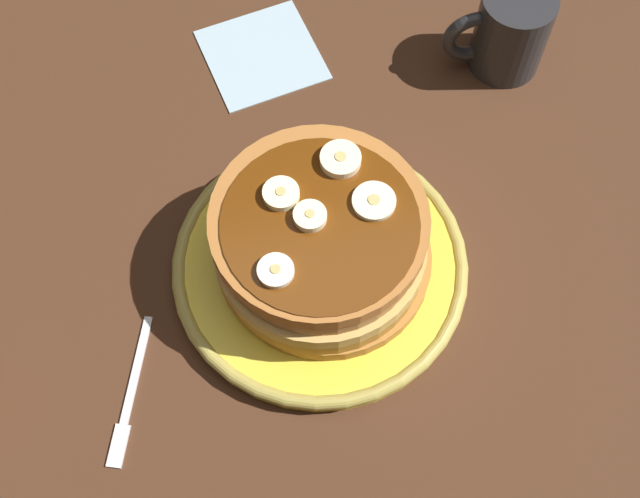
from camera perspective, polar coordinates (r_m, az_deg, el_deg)
ground_plane at (r=75.41cm, az=-0.00°, el=-2.02°), size 140.00×140.00×3.00cm
plate at (r=73.01cm, az=-0.00°, el=-1.19°), size 25.99×25.99×2.10cm
pancake_stack at (r=69.11cm, az=0.02°, el=0.40°), size 18.97×18.87×7.63cm
banana_slice_0 at (r=65.55cm, az=-0.69°, el=2.25°), size 2.70×2.70×0.97cm
banana_slice_1 at (r=63.65cm, az=-3.06°, el=-1.52°), size 2.90×2.90×0.78cm
banana_slice_2 at (r=66.61cm, az=-2.69°, el=3.78°), size 3.00×3.00×0.94cm
banana_slice_3 at (r=66.48cm, az=3.72°, el=3.26°), size 3.56×3.56×0.70cm
banana_slice_4 at (r=68.17cm, az=1.42°, el=6.15°), size 3.41×3.41×1.03cm
coffee_mug at (r=84.84cm, az=12.78°, el=14.39°), size 10.46×7.17×8.83cm
napkin at (r=86.92cm, az=-4.01°, el=13.18°), size 13.24×13.24×0.30cm
fork at (r=71.58cm, az=-12.96°, el=-9.98°), size 4.72×12.72×0.50cm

